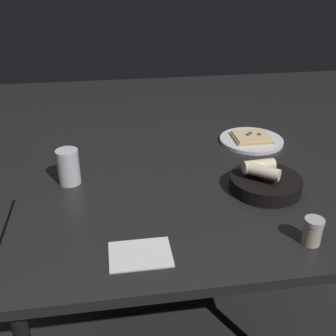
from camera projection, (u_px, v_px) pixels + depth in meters
ground at (178, 328)px, 1.75m from camera, size 8.00×8.00×0.00m
dining_table at (180, 192)px, 1.43m from camera, size 1.07×1.06×0.74m
pizza_plate at (251, 140)px, 1.66m from camera, size 0.26×0.26×0.04m
bread_basket at (265, 182)px, 1.31m from camera, size 0.23×0.23×0.10m
beer_glass at (69, 168)px, 1.34m from camera, size 0.07×0.07×0.12m
pepper_shaker at (312, 233)px, 1.06m from camera, size 0.05×0.05×0.08m
napkin at (140, 254)px, 1.04m from camera, size 0.16×0.12×0.00m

